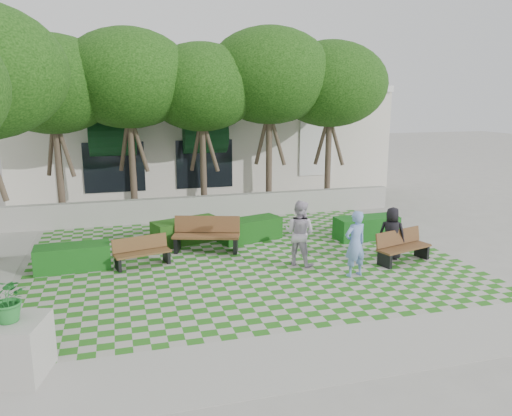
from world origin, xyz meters
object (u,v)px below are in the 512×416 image
object	(u,v)px
hedge_midleft	(186,231)
hedge_west	(73,257)
bench_mid	(206,235)
person_blue	(355,244)
bench_west	(142,252)
hedge_east	(366,228)
person_white	(300,233)
bench_east	(402,247)
planter_front	(13,336)
hedge_midright	(250,229)
person_dark	(392,233)

from	to	relation	value
hedge_midleft	hedge_west	size ratio (longest dim) A/B	1.09
bench_mid	hedge_midleft	xyz separation A→B (m)	(-0.46, 1.12, -0.13)
person_blue	bench_west	bearing A→B (deg)	-35.91
hedge_east	person_white	xyz separation A→B (m)	(-3.10, -1.88, 0.55)
hedge_midleft	person_white	xyz separation A→B (m)	(2.75, -3.06, 0.55)
bench_east	planter_front	xyz separation A→B (m)	(-9.58, -3.52, 0.29)
hedge_east	bench_west	bearing A→B (deg)	-173.88
hedge_east	person_white	size ratio (longest dim) A/B	1.14
bench_mid	hedge_east	world-z (taller)	bench_mid
bench_west	hedge_midright	xyz separation A→B (m)	(3.57, 1.65, -0.03)
hedge_midright	hedge_midleft	xyz separation A→B (m)	(-2.05, 0.32, 0.02)
hedge_midright	bench_mid	bearing A→B (deg)	-153.41
hedge_east	person_blue	size ratio (longest dim) A/B	1.19
hedge_midright	person_dark	size ratio (longest dim) A/B	1.34
bench_west	hedge_midright	bearing A→B (deg)	10.89
bench_mid	hedge_west	world-z (taller)	bench_mid
bench_west	person_blue	xyz separation A→B (m)	(5.34, -2.35, 0.49)
bench_east	person_blue	distance (m)	2.03
bench_mid	person_dark	distance (m)	5.50
bench_west	person_blue	distance (m)	5.85
hedge_east	person_dark	world-z (taller)	person_dark
bench_mid	person_blue	bearing A→B (deg)	-25.68
bench_west	planter_front	world-z (taller)	planter_front
hedge_west	person_blue	size ratio (longest dim) A/B	1.11
hedge_east	hedge_west	distance (m)	9.22
hedge_midright	person_dark	bearing A→B (deg)	-41.00
bench_west	hedge_west	size ratio (longest dim) A/B	0.83
hedge_west	person_blue	world-z (taller)	person_blue
hedge_east	hedge_west	bearing A→B (deg)	-176.42
hedge_east	planter_front	xyz separation A→B (m)	(-9.75, -5.98, 0.36)
hedge_midright	person_white	world-z (taller)	person_white
bench_mid	planter_front	bearing A→B (deg)	-107.94
hedge_west	bench_east	bearing A→B (deg)	-11.73
person_dark	person_white	distance (m)	2.77
person_blue	person_white	distance (m)	1.65
hedge_midright	bench_east	bearing A→B (deg)	-42.43
hedge_west	person_white	distance (m)	6.27
hedge_midleft	hedge_west	distance (m)	3.79
bench_west	hedge_midright	size ratio (longest dim) A/B	0.79
bench_east	bench_west	xyz separation A→B (m)	(-7.19, 1.66, -0.04)
hedge_west	hedge_midright	bearing A→B (deg)	14.84
person_dark	bench_mid	bearing A→B (deg)	9.44
hedge_midright	planter_front	xyz separation A→B (m)	(-5.96, -6.83, 0.37)
person_white	hedge_midright	bearing A→B (deg)	-30.97
hedge_west	person_dark	world-z (taller)	person_dark
hedge_west	hedge_midleft	bearing A→B (deg)	27.59
hedge_east	hedge_west	world-z (taller)	hedge_east
person_white	planter_front	bearing A→B (deg)	76.41
bench_east	person_blue	xyz separation A→B (m)	(-1.86, -0.68, 0.45)
bench_west	hedge_east	world-z (taller)	bench_west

